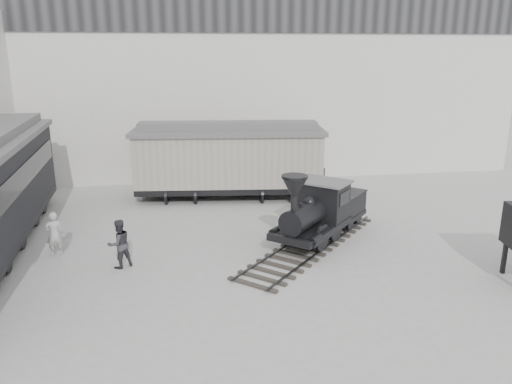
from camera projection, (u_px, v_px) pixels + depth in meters
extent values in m
plane|color=#9E9E9B|center=(279.00, 292.00, 15.14)|extent=(90.00, 90.00, 0.00)
cube|color=silver|center=(227.00, 80.00, 27.90)|extent=(34.00, 2.40, 11.00)
cube|color=#232326|center=(228.00, 2.00, 25.62)|extent=(34.00, 0.12, 3.00)
cube|color=#2E2825|center=(310.00, 245.00, 18.70)|extent=(6.92, 7.38, 0.14)
cube|color=#2D2D30|center=(295.00, 240.00, 19.03)|extent=(5.63, 6.22, 0.05)
cube|color=#2D2D30|center=(326.00, 247.00, 18.34)|extent=(5.63, 6.22, 0.05)
cylinder|color=black|center=(288.00, 230.00, 18.55)|extent=(0.75, 0.81, 0.99)
cylinder|color=black|center=(322.00, 238.00, 17.81)|extent=(0.75, 0.81, 0.99)
cylinder|color=black|center=(303.00, 222.00, 19.50)|extent=(0.75, 0.81, 0.99)
cylinder|color=black|center=(336.00, 228.00, 18.76)|extent=(0.75, 0.81, 0.99)
cube|color=black|center=(312.00, 227.00, 18.62)|extent=(3.52, 3.63, 0.25)
cylinder|color=black|center=(305.00, 216.00, 17.95)|extent=(2.06, 2.15, 0.90)
cylinder|color=black|center=(294.00, 203.00, 17.11)|extent=(0.33, 0.33, 0.54)
cone|color=black|center=(294.00, 187.00, 16.95)|extent=(1.23, 1.23, 0.63)
sphere|color=black|center=(310.00, 202.00, 18.13)|extent=(0.47, 0.47, 0.47)
cube|color=black|center=(322.00, 200.00, 19.05)|extent=(2.13, 2.09, 1.40)
cube|color=#606060|center=(323.00, 182.00, 18.85)|extent=(2.38, 2.34, 0.07)
cube|color=black|center=(339.00, 202.00, 20.50)|extent=(2.42, 2.43, 0.81)
cylinder|color=black|center=(183.00, 190.00, 24.78)|extent=(2.07, 1.00, 0.80)
cylinder|color=black|center=(275.00, 189.00, 25.00)|extent=(2.07, 1.00, 0.80)
cube|color=black|center=(229.00, 186.00, 24.84)|extent=(9.18, 3.43, 0.30)
cube|color=#A59E90|center=(229.00, 159.00, 24.46)|extent=(9.19, 3.53, 2.49)
cube|color=#606060|center=(228.00, 131.00, 24.09)|extent=(9.52, 3.86, 0.20)
cube|color=#606060|center=(228.00, 126.00, 24.02)|extent=(8.64, 2.10, 0.36)
cylinder|color=black|center=(10.00, 211.00, 21.40)|extent=(2.44, 1.06, 0.91)
cube|color=black|center=(21.00, 179.00, 17.43)|extent=(0.79, 12.13, 0.81)
imported|color=#B3B3B0|center=(54.00, 234.00, 17.69)|extent=(0.67, 0.53, 1.63)
imported|color=#343439|center=(119.00, 244.00, 16.71)|extent=(1.04, 0.98, 1.69)
cube|color=black|center=(504.00, 257.00, 16.32)|extent=(0.14, 0.14, 1.12)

